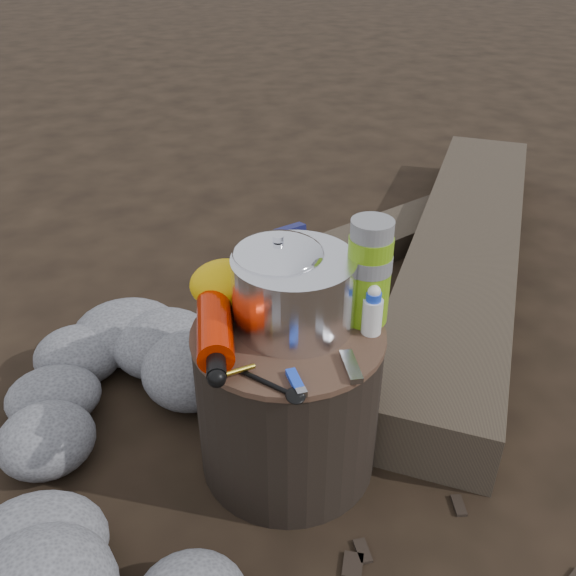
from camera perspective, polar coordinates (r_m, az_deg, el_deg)
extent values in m
plane|color=black|center=(1.53, 0.00, -15.44)|extent=(60.00, 60.00, 0.00)
cylinder|color=black|center=(1.40, 0.00, -10.24)|extent=(0.41, 0.41, 0.37)
cube|color=#382F24|center=(2.29, 16.08, 3.45)|extent=(1.33, 1.93, 0.17)
cube|color=#382F24|center=(2.38, 8.49, 4.47)|extent=(1.11, 0.69, 0.09)
cylinder|color=silver|center=(1.27, 0.53, -0.31)|extent=(0.26, 0.26, 0.16)
cylinder|color=silver|center=(1.28, -0.88, 0.77)|extent=(0.18, 0.18, 0.18)
cylinder|color=#71AA15|center=(1.27, 7.49, 1.43)|extent=(0.09, 0.09, 0.23)
cylinder|color=black|center=(1.37, 2.56, 1.36)|extent=(0.08, 0.08, 0.12)
ellipsoid|color=#F1BA08|center=(1.35, -5.85, 0.39)|extent=(0.15, 0.13, 0.11)
cube|color=#15174B|center=(1.39, -0.37, 2.60)|extent=(0.12, 0.07, 0.15)
cube|color=blue|center=(1.15, 0.64, -8.51)|extent=(0.03, 0.08, 0.01)
cube|color=#A6A6AB|center=(1.19, 5.85, -7.24)|extent=(0.03, 0.09, 0.01)
cylinder|color=white|center=(1.27, 7.82, -2.23)|extent=(0.04, 0.04, 0.10)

